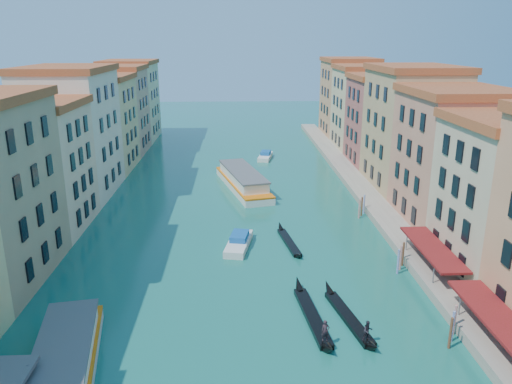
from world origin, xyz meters
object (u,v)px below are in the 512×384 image
gondola_fore (312,315)px  gondola_right (350,317)px  vaporetto_near (62,372)px  vaporetto_far (243,180)px

gondola_fore → gondola_right: 3.45m
vaporetto_near → gondola_right: vaporetto_near is taller
gondola_right → gondola_fore: bearing=160.2°
vaporetto_near → gondola_right: bearing=9.2°
vaporetto_far → gondola_fore: size_ratio=1.66×
vaporetto_near → vaporetto_far: size_ratio=0.89×
gondola_fore → vaporetto_far: bearing=91.4°
vaporetto_near → gondola_fore: size_ratio=1.48×
vaporetto_near → gondola_fore: 21.83m
gondola_right → vaporetto_near: bearing=-171.8°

